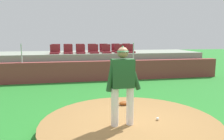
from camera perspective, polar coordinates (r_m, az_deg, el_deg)
ground_plane at (r=5.57m, az=4.61°, el=-15.60°), size 60.00×60.00×0.00m
pitchers_mound at (r=5.52m, az=4.63°, el=-14.28°), size 4.27×4.27×0.28m
pitcher at (r=4.95m, az=2.73°, el=-2.56°), size 0.81×0.29×1.81m
baseball at (r=5.62m, az=11.53°, el=-12.07°), size 0.07×0.07×0.07m
fielding_glove at (r=6.65m, az=3.08°, el=-8.44°), size 0.34×0.26×0.11m
brick_barrier at (r=11.54m, az=-3.98°, el=-0.22°), size 13.46×0.40×1.01m
fence_post_left at (r=11.56m, az=-22.07°, el=4.02°), size 0.06×0.06×0.92m
fence_post_right at (r=11.83m, az=5.50°, el=4.71°), size 0.06×0.06×0.92m
bleacher_platform at (r=13.53m, az=-5.06°, el=1.76°), size 12.63×3.10×1.33m
stadium_chair_0 at (r=12.39m, az=-14.42°, el=4.70°), size 0.48×0.44×0.50m
stadium_chair_1 at (r=12.38m, az=-11.09°, el=4.81°), size 0.48×0.44×0.50m
stadium_chair_2 at (r=12.38m, az=-7.98°, el=4.88°), size 0.48×0.44×0.50m
stadium_chair_3 at (r=12.46m, az=-4.59°, el=4.96°), size 0.48×0.44×0.50m
stadium_chair_4 at (r=12.55m, az=-1.42°, el=5.01°), size 0.48×0.44×0.50m
stadium_chair_5 at (r=12.68m, az=1.78°, el=5.05°), size 0.48×0.44×0.50m
stadium_chair_6 at (r=12.85m, az=4.63°, el=5.08°), size 0.48×0.44×0.50m
stadium_chair_7 at (r=13.27m, az=-14.11°, el=4.96°), size 0.48×0.44×0.50m
stadium_chair_8 at (r=13.24m, az=-11.19°, el=5.04°), size 0.48×0.44×0.50m
stadium_chair_9 at (r=13.31m, az=-8.14°, el=5.14°), size 0.48×0.44×0.50m
stadium_chair_10 at (r=13.32m, az=-5.09°, el=5.20°), size 0.48×0.44×0.50m
stadium_chair_11 at (r=13.43m, az=-2.10°, el=5.25°), size 0.48×0.44×0.50m
stadium_chair_12 at (r=13.53m, az=0.94°, el=5.28°), size 0.48×0.44×0.50m
stadium_chair_13 at (r=13.68m, az=3.68°, el=5.30°), size 0.48×0.44×0.50m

